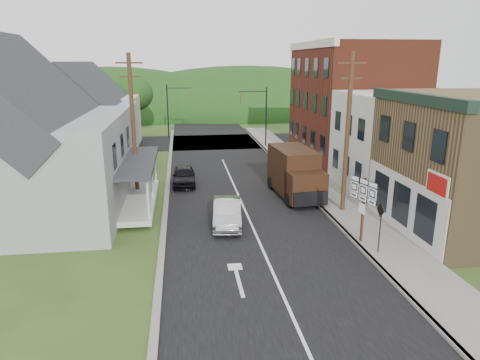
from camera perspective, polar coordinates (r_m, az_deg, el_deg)
name	(u,v)px	position (r m, az deg, el deg)	size (l,w,h in m)	color
ground	(259,241)	(21.15, 2.49, -8.11)	(120.00, 120.00, 0.00)	#2D4719
road	(234,185)	(30.47, -0.86, -0.63)	(9.00, 90.00, 0.02)	black
cross_road	(215,142)	(46.95, -3.42, 5.10)	(60.00, 9.00, 0.02)	black
sidewalk_right	(322,188)	(29.86, 10.93, -1.10)	(2.80, 55.00, 0.15)	slate
curb_right	(303,189)	(29.46, 8.44, -1.21)	(0.20, 55.00, 0.15)	slate
curb_left	(167,195)	(28.35, -9.74, -1.97)	(0.30, 55.00, 0.12)	slate
storefront_white	(405,142)	(30.86, 21.11, 4.74)	(8.00, 7.00, 6.50)	silver
storefront_red	(352,103)	(39.14, 14.69, 9.94)	(8.00, 12.00, 10.00)	#612717
house_gray	(30,140)	(26.77, -26.25, 4.81)	(10.20, 12.24, 8.35)	gray
house_blue	(89,122)	(37.12, -19.54, 7.24)	(7.14, 8.16, 7.28)	#7E9DAC
house_cream	(101,110)	(45.99, -18.00, 8.81)	(7.14, 8.16, 7.28)	beige
utility_pole_right	(347,133)	(24.63, 14.13, 6.14)	(1.60, 0.26, 9.00)	#472D19
utility_pole_left	(133,125)	(27.47, -14.06, 7.08)	(1.60, 0.26, 9.00)	#472D19
traffic_signal_right	(259,110)	(43.52, 2.61, 9.29)	(2.87, 0.20, 6.00)	black
traffic_signal_left	(174,105)	(49.78, -8.83, 9.91)	(2.87, 0.20, 6.00)	black
tree_left_d	(132,94)	(51.46, -14.20, 11.07)	(4.80, 4.80, 6.94)	#382616
forested_ridge	(202,113)	(74.61, -5.16, 8.95)	(90.00, 30.00, 16.00)	#103511
silver_sedan	(227,213)	(22.87, -1.72, -4.41)	(1.44, 4.13, 1.36)	silver
dark_sedan	(184,176)	(30.47, -7.49, 0.54)	(1.57, 3.90, 1.33)	black
delivery_van	(295,173)	(27.62, 7.37, 0.91)	(2.64, 5.67, 3.09)	black
route_sign_cluster	(363,201)	(20.81, 16.10, -2.67)	(0.56, 1.75, 3.16)	#472D19
warning_sign	(380,221)	(20.04, 18.19, -5.23)	(0.12, 0.64, 2.33)	black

